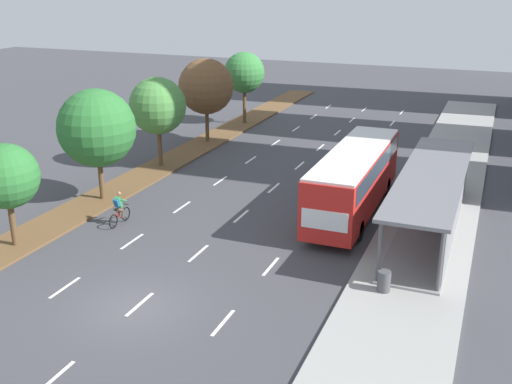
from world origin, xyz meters
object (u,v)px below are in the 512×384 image
object	(u,v)px
trash_bin	(384,281)
median_tree_fourth	(206,86)
median_tree_nearest	(6,177)
cyclist	(119,210)
median_tree_fifth	(244,73)
bus_shelter	(437,197)
bus	(355,175)
median_tree_third	(158,106)
median_tree_second	(97,128)

from	to	relation	value
trash_bin	median_tree_fourth	bearing A→B (deg)	132.46
median_tree_nearest	trash_bin	xyz separation A→B (m)	(16.59, 1.91, -2.84)
cyclist	median_tree_fifth	world-z (taller)	median_tree_fifth
median_tree_nearest	median_tree_fourth	distance (m)	20.21
median_tree_nearest	median_tree_fourth	xyz separation A→B (m)	(-0.14, 20.19, 0.81)
bus_shelter	median_tree_fourth	xyz separation A→B (m)	(-17.81, 11.23, 2.36)
median_tree_nearest	bus	bearing A→B (deg)	37.20
median_tree_third	median_tree_fourth	bearing A→B (deg)	89.29
median_tree_nearest	median_tree_second	bearing A→B (deg)	89.84
median_tree_nearest	trash_bin	bearing A→B (deg)	6.57
cyclist	trash_bin	world-z (taller)	cyclist
bus	median_tree_nearest	size ratio (longest dim) A/B	2.36
bus_shelter	median_tree_second	xyz separation A→B (m)	(-17.65, -2.23, 2.26)
bus_shelter	median_tree_second	distance (m)	17.94
cyclist	trash_bin	bearing A→B (deg)	-9.16
median_tree_fifth	trash_bin	size ratio (longest dim) A/B	6.94
bus_shelter	median_tree_fourth	world-z (taller)	median_tree_fourth
bus_shelter	median_tree_third	distance (m)	18.58
median_tree_second	median_tree_third	distance (m)	6.73
bus	median_tree_nearest	bearing A→B (deg)	-142.80
bus	median_tree_second	bearing A→B (deg)	-165.60
median_tree_fourth	median_tree_fifth	xyz separation A→B (m)	(0.17, 6.73, 0.09)
median_tree_fourth	trash_bin	size ratio (longest dim) A/B	7.23
median_tree_second	bus_shelter	bearing A→B (deg)	7.20
median_tree_fourth	bus	bearing A→B (deg)	-36.54
bus	median_tree_nearest	xyz separation A→B (m)	(-13.39, -10.16, 1.35)
bus	median_tree_fifth	xyz separation A→B (m)	(-13.36, 16.76, 2.25)
median_tree_third	median_tree_fifth	distance (m)	13.47
median_tree_third	median_tree_fifth	size ratio (longest dim) A/B	0.98
cyclist	median_tree_nearest	xyz separation A→B (m)	(-2.91, -4.12, 2.63)
median_tree_third	median_tree_fourth	xyz separation A→B (m)	(0.08, 6.73, 0.18)
median_tree_nearest	median_tree_second	world-z (taller)	median_tree_second
median_tree_third	trash_bin	size ratio (longest dim) A/B	6.76
bus	median_tree_third	distance (m)	14.14
median_tree_fourth	median_tree_third	bearing A→B (deg)	-90.71
median_tree_third	median_tree_fourth	size ratio (longest dim) A/B	0.94
bus_shelter	median_tree_third	xyz separation A→B (m)	(-17.89, 4.50, 2.18)
bus_shelter	median_tree_fifth	size ratio (longest dim) A/B	2.33
median_tree_fourth	bus_shelter	bearing A→B (deg)	-32.23
median_tree_second	median_tree_third	world-z (taller)	median_tree_second
bus	median_tree_fifth	world-z (taller)	median_tree_fifth
median_tree_second	trash_bin	xyz separation A→B (m)	(16.57, -4.82, -3.55)
trash_bin	cyclist	bearing A→B (deg)	170.84
bus	cyclist	xyz separation A→B (m)	(-10.48, -6.05, -1.28)
cyclist	median_tree_fourth	world-z (taller)	median_tree_fourth
median_tree_second	median_tree_fifth	xyz separation A→B (m)	(0.01, 20.19, 0.20)
bus_shelter	bus	size ratio (longest dim) A/B	1.22
median_tree_nearest	median_tree_fourth	bearing A→B (deg)	90.39
cyclist	median_tree_fourth	distance (m)	16.72
bus	median_tree_fifth	bearing A→B (deg)	128.57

